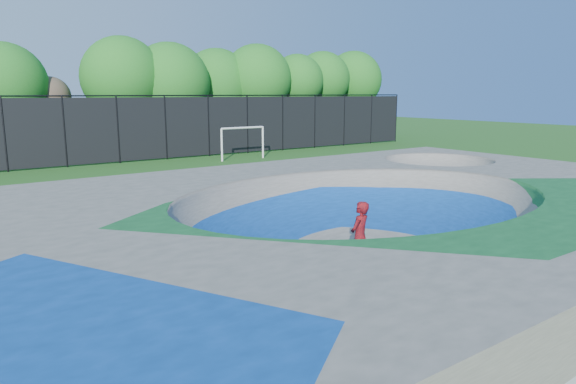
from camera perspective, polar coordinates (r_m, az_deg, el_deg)
name	(u,v)px	position (r m, az deg, el deg)	size (l,w,h in m)	color
ground	(365,246)	(14.41, 8.51, -5.94)	(120.00, 120.00, 0.00)	#1E5116
skate_deck	(365,220)	(14.22, 8.60, -3.05)	(22.00, 14.00, 1.50)	gray
skater	(360,236)	(12.21, 7.98, -4.91)	(0.61, 0.40, 1.68)	red
skateboard	(359,270)	(12.46, 7.88, -8.53)	(0.78, 0.22, 0.05)	black
soccer_goal	(243,137)	(32.62, -5.05, 6.12)	(3.13, 0.12, 2.07)	white
fence	(118,128)	(32.38, -18.38, 6.75)	(48.09, 0.09, 4.04)	black
treeline	(92,80)	(37.16, -20.97, 11.54)	(54.27, 7.36, 8.08)	#3F321F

